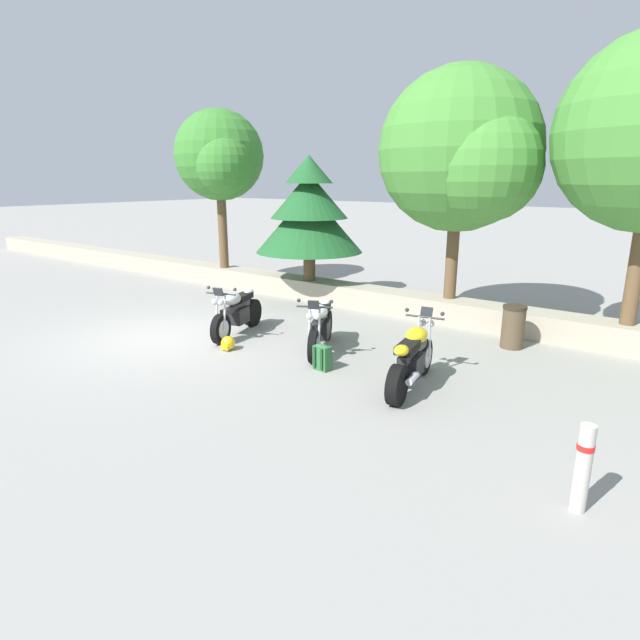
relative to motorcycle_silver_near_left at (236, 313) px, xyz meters
The scene contains 12 objects.
ground_plane 1.61m from the motorcycle_silver_near_left, 135.60° to the right, with size 120.00×120.00×0.00m, color gray.
stone_wall 3.89m from the motorcycle_silver_near_left, 106.44° to the left, with size 36.00×0.80×0.55m, color #A89E89.
motorcycle_silver_near_left is the anchor object (origin of this frame).
motorcycle_white_centre 2.10m from the motorcycle_silver_near_left, ahead, with size 1.15×1.90×1.18m.
motorcycle_yellow_far_right 4.41m from the motorcycle_silver_near_left, ahead, with size 0.77×2.06×1.18m.
rider_backpack 2.85m from the motorcycle_silver_near_left, 12.55° to the right, with size 0.32×0.28×0.47m.
rider_helmet 1.12m from the motorcycle_silver_near_left, 54.01° to the right, with size 0.28×0.28×0.28m.
leafy_tree_far_left 6.44m from the motorcycle_silver_near_left, 139.38° to the left, with size 2.80×2.67×4.73m.
pine_tree_mid_left 4.18m from the motorcycle_silver_near_left, 103.05° to the left, with size 2.89×2.89×3.32m.
leafy_tree_mid_right 6.00m from the motorcycle_silver_near_left, 48.09° to the left, with size 3.71×3.54×5.08m.
trash_bin 5.70m from the motorcycle_silver_near_left, 27.83° to the left, with size 0.46×0.46×0.86m.
guardrail_post 7.60m from the motorcycle_silver_near_left, 17.45° to the right, with size 0.17×0.17×0.95m.
Camera 1 is at (9.01, -6.45, 3.26)m, focal length 29.10 mm.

